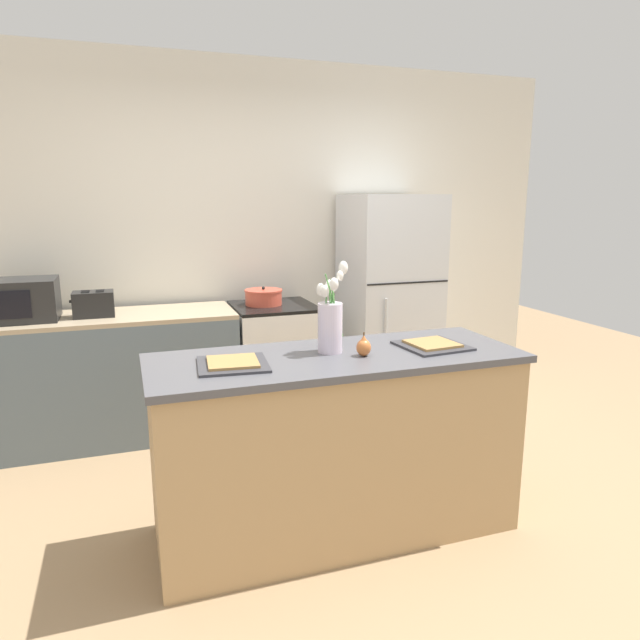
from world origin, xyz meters
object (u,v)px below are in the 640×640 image
Objects in this scene: pear_figurine at (364,347)px; plate_setting_right at (432,345)px; refrigerator at (389,302)px; toaster at (94,304)px; microwave at (18,300)px; plate_setting_left at (233,363)px; cooking_pot at (264,297)px; stove_range at (275,362)px; flower_vase at (330,319)px.

plate_setting_right is at bearing 6.03° from pear_figurine.
refrigerator reaches higher than plate_setting_right.
refrigerator is 6.05× the size of toaster.
microwave reaches higher than toaster.
plate_setting_left is 1.20× the size of cooking_pot.
plate_setting_right is at bearing -75.85° from stove_range.
pear_figurine is at bearing -173.97° from plate_setting_right.
stove_range is 0.52× the size of refrigerator.
plate_setting_left is (-0.49, -0.08, -0.15)m from flower_vase.
pear_figurine reaches higher than stove_range.
microwave reaches higher than pear_figurine.
flower_vase is (-1.06, -1.54, 0.24)m from refrigerator.
toaster is (-2.20, -0.02, 0.12)m from refrigerator.
toaster is at bearing -179.12° from stove_range.
plate_setting_right is at bearing -8.54° from flower_vase.
refrigerator reaches higher than cooking_pot.
refrigerator is 6.03× the size of cooking_pot.
toaster is 1.00× the size of cooking_pot.
cooking_pot is (1.18, 0.05, -0.03)m from toaster.
refrigerator reaches higher than plate_setting_left.
pear_figurine reaches higher than plate_setting_right.
flower_vase reaches higher than toaster.
microwave is (-2.11, 1.62, 0.08)m from plate_setting_right.
stove_range is 3.16× the size of toaster.
pear_figurine is 0.34× the size of plate_setting_left.
plate_setting_right is (0.41, -1.62, 0.50)m from stove_range.
refrigerator is 3.53× the size of microwave.
stove_range is at bearing 69.42° from plate_setting_left.
toaster reaches higher than stove_range.
microwave reaches higher than stove_range.
toaster is (-1.25, -0.02, 0.53)m from stove_range.
flower_vase reaches higher than plate_setting_left.
stove_range is 1.84× the size of microwave.
toaster is (-1.66, 1.60, 0.03)m from plate_setting_right.
cooking_pot is 0.59× the size of microwave.
flower_vase is 1.58m from cooking_pot.
plate_setting_right is 1.72m from cooking_pot.
plate_setting_left is at bearing 180.00° from plate_setting_right.
microwave is at bearing 135.95° from flower_vase.
pear_figurine is at bearing -44.03° from microwave.
toaster reaches higher than cooking_pot.
microwave is at bearing 142.56° from plate_setting_right.
cooking_pot is at bearing 92.75° from pear_figurine.
refrigerator reaches higher than toaster.
flower_vase is 1.58× the size of toaster.
plate_setting_right is at bearing -43.97° from toaster.
refrigerator is 14.71× the size of pear_figurine.
cooking_pot is (0.04, 1.57, -0.15)m from flower_vase.
plate_setting_right is 2.66m from microwave.
toaster is (-1.26, 1.64, -0.00)m from pear_figurine.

